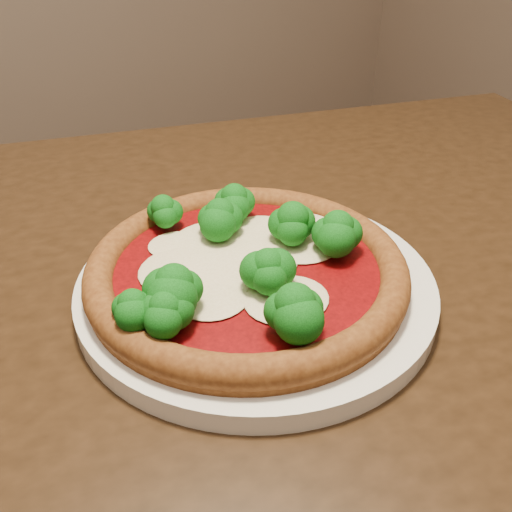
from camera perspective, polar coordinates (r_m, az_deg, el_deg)
dining_table at (r=0.55m, az=-3.14°, el=-12.62°), size 1.38×1.17×0.75m
plate at (r=0.50m, az=-0.00°, el=-2.99°), size 0.31×0.31×0.02m
pizza at (r=0.48m, az=-1.01°, el=-0.91°), size 0.27×0.27×0.06m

